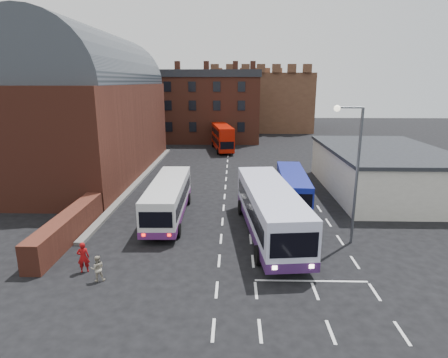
{
  "coord_description": "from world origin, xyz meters",
  "views": [
    {
      "loc": [
        0.83,
        -21.03,
        10.31
      ],
      "look_at": [
        0.0,
        10.0,
        2.2
      ],
      "focal_mm": 30.0,
      "sensor_mm": 36.0,
      "label": 1
    }
  ],
  "objects_px": {
    "bus_white_outbound": "(168,197)",
    "bus_red_double": "(222,137)",
    "pedestrian_red": "(83,257)",
    "bus_blue": "(293,185)",
    "bus_white_inbound": "(270,208)",
    "pedestrian_beige": "(98,268)",
    "street_lamp": "(353,163)"
  },
  "relations": [
    {
      "from": "pedestrian_beige",
      "to": "pedestrian_red",
      "type": "bearing_deg",
      "value": -56.36
    },
    {
      "from": "bus_red_double",
      "to": "pedestrian_beige",
      "type": "bearing_deg",
      "value": 72.4
    },
    {
      "from": "bus_white_outbound",
      "to": "bus_white_inbound",
      "type": "distance_m",
      "value": 8.22
    },
    {
      "from": "bus_blue",
      "to": "pedestrian_beige",
      "type": "relative_size",
      "value": 6.7
    },
    {
      "from": "bus_white_inbound",
      "to": "pedestrian_red",
      "type": "bearing_deg",
      "value": 20.38
    },
    {
      "from": "bus_blue",
      "to": "pedestrian_red",
      "type": "distance_m",
      "value": 18.69
    },
    {
      "from": "bus_blue",
      "to": "pedestrian_beige",
      "type": "xyz_separation_m",
      "value": [
        -12.35,
        -13.87,
        -0.82
      ]
    },
    {
      "from": "bus_white_inbound",
      "to": "pedestrian_beige",
      "type": "height_order",
      "value": "bus_white_inbound"
    },
    {
      "from": "bus_blue",
      "to": "pedestrian_red",
      "type": "height_order",
      "value": "bus_blue"
    },
    {
      "from": "bus_white_inbound",
      "to": "bus_blue",
      "type": "distance_m",
      "value": 8.09
    },
    {
      "from": "pedestrian_red",
      "to": "street_lamp",
      "type": "bearing_deg",
      "value": 176.3
    },
    {
      "from": "bus_white_inbound",
      "to": "bus_red_double",
      "type": "xyz_separation_m",
      "value": [
        -4.24,
        32.81,
        0.03
      ]
    },
    {
      "from": "bus_blue",
      "to": "street_lamp",
      "type": "distance_m",
      "value": 9.67
    },
    {
      "from": "bus_white_outbound",
      "to": "bus_red_double",
      "type": "distance_m",
      "value": 29.63
    },
    {
      "from": "bus_white_outbound",
      "to": "bus_blue",
      "type": "bearing_deg",
      "value": 21.3
    },
    {
      "from": "bus_white_outbound",
      "to": "bus_red_double",
      "type": "bearing_deg",
      "value": 82.38
    },
    {
      "from": "bus_red_double",
      "to": "pedestrian_red",
      "type": "bearing_deg",
      "value": 70.57
    },
    {
      "from": "pedestrian_red",
      "to": "bus_red_double",
      "type": "bearing_deg",
      "value": -118.9
    },
    {
      "from": "bus_red_double",
      "to": "pedestrian_red",
      "type": "height_order",
      "value": "bus_red_double"
    },
    {
      "from": "bus_white_outbound",
      "to": "bus_red_double",
      "type": "height_order",
      "value": "bus_red_double"
    },
    {
      "from": "bus_blue",
      "to": "bus_white_inbound",
      "type": "bearing_deg",
      "value": 73.14
    },
    {
      "from": "street_lamp",
      "to": "bus_red_double",
      "type": "bearing_deg",
      "value": 105.29
    },
    {
      "from": "bus_white_inbound",
      "to": "pedestrian_red",
      "type": "height_order",
      "value": "bus_white_inbound"
    },
    {
      "from": "bus_red_double",
      "to": "street_lamp",
      "type": "relative_size",
      "value": 1.11
    },
    {
      "from": "bus_white_inbound",
      "to": "bus_blue",
      "type": "height_order",
      "value": "bus_white_inbound"
    },
    {
      "from": "bus_white_outbound",
      "to": "bus_white_inbound",
      "type": "relative_size",
      "value": 0.83
    },
    {
      "from": "bus_white_inbound",
      "to": "pedestrian_beige",
      "type": "relative_size",
      "value": 8.89
    },
    {
      "from": "pedestrian_red",
      "to": "pedestrian_beige",
      "type": "bearing_deg",
      "value": 121.03
    },
    {
      "from": "street_lamp",
      "to": "pedestrian_beige",
      "type": "bearing_deg",
      "value": -160.1
    },
    {
      "from": "bus_white_outbound",
      "to": "pedestrian_beige",
      "type": "xyz_separation_m",
      "value": [
        -2.15,
        -9.62,
        -0.99
      ]
    },
    {
      "from": "bus_blue",
      "to": "pedestrian_red",
      "type": "bearing_deg",
      "value": 46.58
    },
    {
      "from": "pedestrian_red",
      "to": "pedestrian_beige",
      "type": "relative_size",
      "value": 1.23
    }
  ]
}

